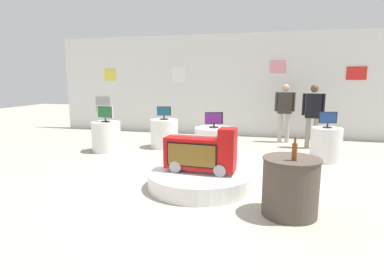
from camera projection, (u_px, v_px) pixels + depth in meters
The scene contains 16 objects.
ground_plane at pixel (185, 186), 5.56m from camera, with size 30.00×30.00×0.00m, color #A8A091.
back_wall_display at pixel (230, 85), 10.37m from camera, with size 11.98×0.13×3.21m.
main_display_pedestal at pixel (200, 180), 5.47m from camera, with size 1.75×1.75×0.27m, color silver.
novelty_firetruck_tv at pixel (201, 154), 5.37m from camera, with size 1.20×0.43×0.77m.
display_pedestal_left_rear at pixel (164, 134), 8.61m from camera, with size 0.73×0.73×0.75m, color silver.
tv_on_left_rear at pixel (164, 113), 8.51m from camera, with size 0.37×0.24×0.35m.
display_pedestal_center_rear at pixel (214, 144), 7.20m from camera, with size 0.84×0.84×0.75m, color silver.
tv_on_center_rear at pixel (214, 120), 7.09m from camera, with size 0.39×0.21×0.34m.
display_pedestal_right_rear at pixel (326, 145), 7.18m from camera, with size 0.67×0.67×0.75m, color silver.
tv_on_right_rear at pixel (328, 119), 7.07m from camera, with size 0.38×0.19×0.35m.
display_pedestal_far_right at pixel (106, 137), 8.15m from camera, with size 0.72×0.72×0.75m, color silver.
tv_on_far_right at pixel (105, 113), 8.04m from camera, with size 0.52×0.23×0.41m.
side_table_round at pixel (290, 186), 4.32m from camera, with size 0.77×0.77×0.79m.
bottle_on_side_table at pixel (295, 151), 4.10m from camera, with size 0.07×0.07×0.30m.
shopper_browsing_near_truck at pixel (313, 112), 8.41m from camera, with size 0.56×0.21×1.67m.
shopper_browsing_rear at pixel (285, 109), 9.21m from camera, with size 0.56×0.23×1.67m.
Camera 1 is at (1.47, -5.11, 1.83)m, focal length 30.18 mm.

